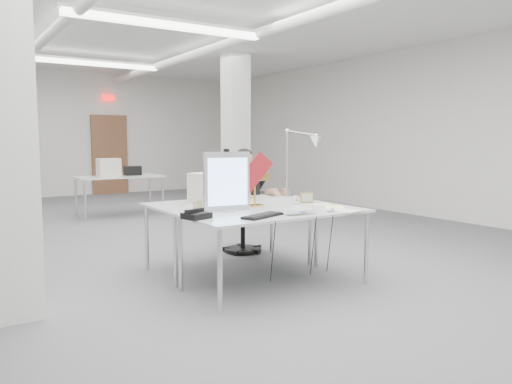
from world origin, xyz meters
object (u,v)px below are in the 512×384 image
at_px(laptop, 303,214).
at_px(bankers_lamp, 255,191).
at_px(monitor, 227,182).
at_px(seated_person, 245,183).
at_px(beige_monitor, 209,188).
at_px(architect_lamp, 300,164).
at_px(desk_phone, 196,216).
at_px(office_chair, 243,212).
at_px(desk_main, 276,213).

distance_m(laptop, bankers_lamp, 0.77).
bearing_deg(laptop, monitor, 130.36).
relative_size(seated_person, beige_monitor, 2.34).
bearing_deg(architect_lamp, desk_phone, -155.65).
bearing_deg(beige_monitor, office_chair, 22.19).
bearing_deg(desk_main, beige_monitor, 104.45).
relative_size(desk_main, beige_monitor, 5.16).
relative_size(seated_person, laptop, 2.56).
height_order(office_chair, architect_lamp, architect_lamp).
bearing_deg(desk_main, bankers_lamp, 86.92).
xyz_separation_m(desk_main, bankers_lamp, (0.02, 0.42, 0.17)).
height_order(office_chair, monitor, monitor).
bearing_deg(bankers_lamp, office_chair, 62.29).
distance_m(monitor, desk_phone, 0.59).
height_order(laptop, beige_monitor, beige_monitor).
xyz_separation_m(monitor, laptop, (0.46, -0.62, -0.28)).
relative_size(bankers_lamp, desk_phone, 1.47).
bearing_deg(laptop, office_chair, 79.56).
relative_size(desk_main, architect_lamp, 2.18).
xyz_separation_m(office_chair, laptop, (-0.47, -1.84, 0.24)).
height_order(office_chair, laptop, office_chair).
bearing_deg(office_chair, monitor, -104.86).
bearing_deg(desk_main, desk_phone, 178.93).
distance_m(beige_monitor, architect_lamp, 1.14).
height_order(seated_person, laptop, seated_person).
height_order(office_chair, seated_person, seated_person).
height_order(desk_main, seated_person, seated_person).
xyz_separation_m(laptop, beige_monitor, (-0.31, 1.28, 0.15)).
height_order(desk_phone, beige_monitor, beige_monitor).
distance_m(office_chair, monitor, 1.61).
relative_size(monitor, laptop, 1.81).
bearing_deg(monitor, bankers_lamp, 27.38).
relative_size(laptop, beige_monitor, 0.91).
distance_m(desk_main, bankers_lamp, 0.45).
bearing_deg(bankers_lamp, desk_phone, -157.55).
xyz_separation_m(laptop, architect_lamp, (0.78, 1.06, 0.40)).
xyz_separation_m(office_chair, architect_lamp, (0.32, -0.77, 0.64)).
relative_size(monitor, bankers_lamp, 1.84).
bearing_deg(seated_person, bankers_lamp, -94.02).
relative_size(desk_main, desk_phone, 8.43).
xyz_separation_m(office_chair, seated_person, (0.00, -0.05, 0.38)).
bearing_deg(office_chair, laptop, -81.89).
height_order(desk_main, office_chair, office_chair).
relative_size(laptop, architect_lamp, 0.39).
bearing_deg(seated_person, beige_monitor, -124.42).
bearing_deg(seated_person, desk_main, -87.85).
bearing_deg(desk_main, office_chair, 70.41).
distance_m(bankers_lamp, architect_lamp, 0.92).
distance_m(seated_person, laptop, 1.85).
bearing_deg(desk_phone, beige_monitor, 40.79).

